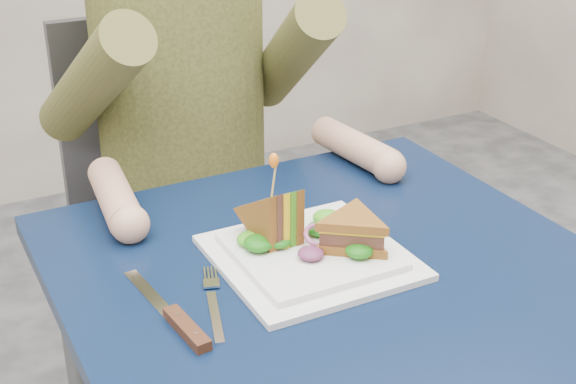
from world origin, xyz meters
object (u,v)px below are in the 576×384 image
table (336,316)px  plate (310,255)px  sandwich_flat (353,232)px  knife (179,322)px  diner (182,43)px  fork (214,304)px  chair (173,197)px  sandwich_upright (274,219)px

table → plate: plate is taller
sandwich_flat → knife: sandwich_flat is taller
diner → plate: (-0.02, -0.55, -0.18)m
fork → diner: bearing=72.3°
knife → diner: bearing=68.3°
plate → fork: plate is taller
sandwich_flat → fork: (-0.22, -0.02, -0.04)m
table → sandwich_flat: (0.03, 0.01, 0.12)m
sandwich_flat → chair: bearing=92.7°
chair → sandwich_upright: 0.67m
sandwich_upright → sandwich_flat: bearing=-37.9°
chair → diner: bearing=-90.0°
chair → fork: chair is taller
diner → plate: diner is taller
plate → fork: 0.17m
table → knife: 0.26m
table → plate: 0.10m
diner → fork: 0.65m
diner → fork: (-0.19, -0.60, -0.18)m
sandwich_flat → fork: size_ratio=0.95×
sandwich_flat → fork: bearing=-174.9°
sandwich_flat → knife: bearing=-171.7°
plate → sandwich_upright: 0.07m
table → knife: bearing=-173.5°
plate → sandwich_upright: (-0.03, 0.04, 0.05)m
diner → fork: bearing=-107.7°
table → diner: bearing=90.0°
diner → sandwich_upright: diner is taller
sandwich_upright → knife: bearing=-149.6°
table → knife: (-0.25, -0.03, 0.09)m
knife → sandwich_flat: bearing=8.3°
table → sandwich_upright: size_ratio=6.08×
sandwich_flat → table: bearing=-158.7°
fork → knife: knife is taller
sandwich_upright → plate: bearing=-52.3°
chair → diner: (-0.00, -0.11, 0.37)m
chair → plate: bearing=-92.0°
plate → table: bearing=-58.7°
sandwich_flat → sandwich_upright: size_ratio=1.34×
diner → sandwich_upright: (-0.06, -0.51, -0.13)m
sandwich_upright → fork: (-0.13, -0.09, -0.05)m
table → sandwich_upright: (-0.06, 0.08, 0.13)m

